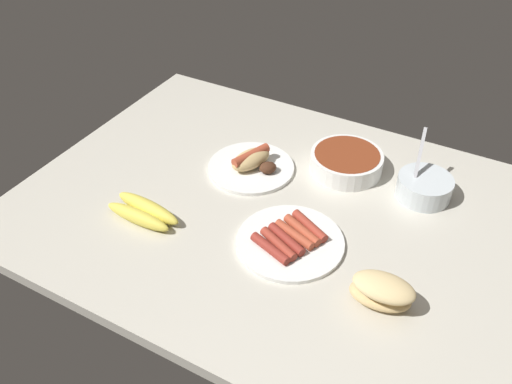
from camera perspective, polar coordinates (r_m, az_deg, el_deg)
The scene contains 7 objects.
ground_plane at distance 130.33cm, azimuth 1.80°, elevation -1.98°, with size 120.00×90.00×3.00cm, color beige.
plate_hotdog_assembled at distance 139.57cm, azimuth -0.46°, elevation 2.97°, with size 22.39×22.39×5.61cm.
bread_stack at distance 108.72cm, azimuth 13.14°, elevation -10.16°, with size 13.35×9.14×7.20cm.
bowl_chili at distance 140.71cm, azimuth 9.51°, elevation 3.23°, with size 18.55×18.55×5.12cm.
banana_bunch at distance 127.53cm, azimuth -11.78°, elevation -2.06°, with size 18.59×8.03×3.92cm.
plate_sausages at distance 119.46cm, azimuth 3.63°, elevation -5.11°, with size 23.96×23.96×3.08cm.
bowl_coleslaw at distance 136.49cm, azimuth 17.34°, elevation 0.60°, with size 13.24×13.25×15.31cm.
Camera 1 is at (-43.51, 87.76, 84.47)cm, focal length 37.93 mm.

